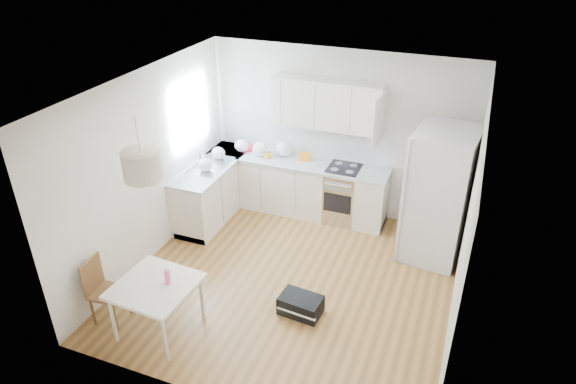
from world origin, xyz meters
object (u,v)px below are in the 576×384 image
Objects in this scene: dining_table at (156,290)px; refrigerator at (440,195)px; dining_chair at (108,291)px; gym_bag at (301,305)px.

refrigerator is at bearing 48.76° from dining_table.
dining_chair reaches higher than dining_table.
dining_table is at bearing -128.33° from refrigerator.
dining_table is 0.69m from dining_chair.
dining_chair is (-3.50, -2.88, -0.53)m from refrigerator.
gym_bag is (2.13, 0.94, -0.31)m from dining_chair.
dining_table reaches higher than gym_bag.
refrigerator is at bearing 59.93° from gym_bag.
refrigerator is 2.24× the size of dining_chair.
dining_table is 1.79× the size of gym_bag.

